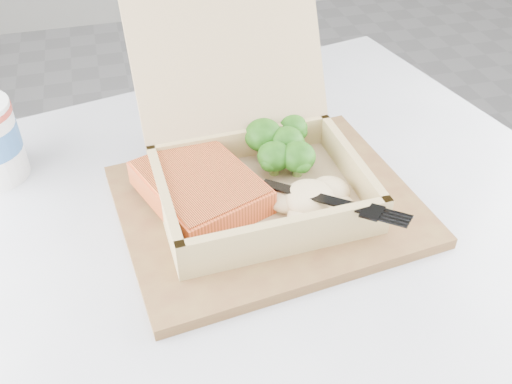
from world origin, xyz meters
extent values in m
plane|color=#96969B|center=(0.00, 0.00, 0.00)|extent=(4.00, 4.00, 0.00)
cube|color=silver|center=(-0.56, -0.34, 0.70)|extent=(0.90, 0.90, 0.03)
cube|color=brown|center=(-0.56, -0.30, 0.72)|extent=(0.35, 0.29, 0.01)
cube|color=tan|center=(-0.57, -0.30, 0.73)|extent=(0.23, 0.18, 0.01)
cube|color=tan|center=(-0.68, -0.30, 0.75)|extent=(0.02, 0.17, 0.05)
cube|color=tan|center=(-0.46, -0.29, 0.75)|extent=(0.02, 0.17, 0.05)
cube|color=tan|center=(-0.57, -0.38, 0.75)|extent=(0.22, 0.02, 0.05)
cube|color=tan|center=(-0.57, -0.22, 0.75)|extent=(0.22, 0.02, 0.05)
cube|color=tan|center=(-0.57, -0.17, 0.85)|extent=(0.23, 0.10, 0.16)
cube|color=#E25A2C|center=(-0.64, -0.28, 0.75)|extent=(0.15, 0.17, 0.03)
ellipsoid|color=beige|center=(-0.53, -0.33, 0.75)|extent=(0.09, 0.08, 0.03)
cube|color=black|center=(-0.57, -0.30, 0.77)|extent=(0.09, 0.09, 0.02)
cube|color=black|center=(-0.51, -0.36, 0.77)|extent=(0.05, 0.05, 0.01)
cube|color=white|center=(-0.56, -0.11, 0.72)|extent=(0.11, 0.16, 0.00)
camera|label=1|loc=(-0.70, -0.76, 1.15)|focal=40.00mm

